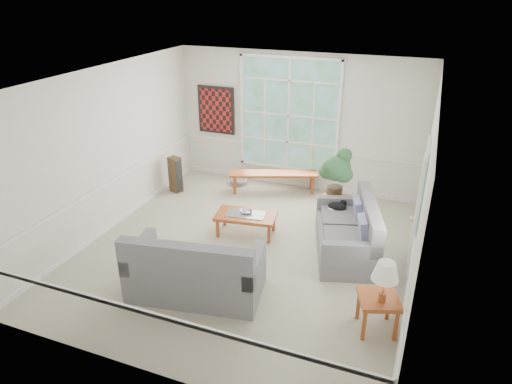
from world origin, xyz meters
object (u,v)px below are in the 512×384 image
coffee_table (246,224)px  side_table (377,313)px  loveseat_front (196,262)px  end_table (335,210)px  loveseat_right (346,228)px

coffee_table → side_table: side_table is taller
loveseat_front → coffee_table: size_ratio=1.77×
end_table → loveseat_right: bearing=-69.4°
loveseat_right → side_table: loveseat_right is taller
loveseat_front → side_table: bearing=-6.8°
loveseat_front → loveseat_right: bearing=35.6°
loveseat_right → end_table: bearing=94.1°
coffee_table → end_table: (1.44, 1.10, 0.03)m
loveseat_right → side_table: size_ratio=3.41×
loveseat_front → end_table: size_ratio=4.07×
loveseat_front → end_table: 3.34m
loveseat_front → side_table: (2.65, 0.14, -0.26)m
loveseat_right → loveseat_front: 2.67m
side_table → end_table: bearing=112.5°
loveseat_front → end_table: (1.47, 2.98, -0.29)m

